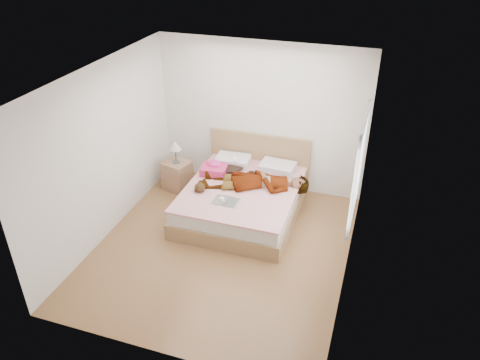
{
  "coord_description": "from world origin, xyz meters",
  "views": [
    {
      "loc": [
        1.97,
        -5.14,
        4.36
      ],
      "look_at": [
        0.0,
        0.85,
        0.7
      ],
      "focal_mm": 35.0,
      "sensor_mm": 36.0,
      "label": 1
    }
  ],
  "objects_px": {
    "towel": "(214,168)",
    "coffee_mug": "(222,200)",
    "nightstand": "(177,173)",
    "magazine": "(225,201)",
    "bed": "(244,197)",
    "woman": "(257,179)",
    "phone": "(235,159)",
    "plush_toy": "(200,187)"
  },
  "relations": [
    {
      "from": "phone",
      "to": "coffee_mug",
      "type": "distance_m",
      "value": 1.09
    },
    {
      "from": "bed",
      "to": "coffee_mug",
      "type": "xyz_separation_m",
      "value": [
        -0.15,
        -0.61,
        0.28
      ]
    },
    {
      "from": "magazine",
      "to": "nightstand",
      "type": "height_order",
      "value": "nightstand"
    },
    {
      "from": "phone",
      "to": "towel",
      "type": "height_order",
      "value": "towel"
    },
    {
      "from": "magazine",
      "to": "coffee_mug",
      "type": "bearing_deg",
      "value": -130.76
    },
    {
      "from": "magazine",
      "to": "nightstand",
      "type": "xyz_separation_m",
      "value": [
        -1.23,
        0.89,
        -0.21
      ]
    },
    {
      "from": "nightstand",
      "to": "plush_toy",
      "type": "bearing_deg",
      "value": -43.85
    },
    {
      "from": "phone",
      "to": "bed",
      "type": "xyz_separation_m",
      "value": [
        0.3,
        -0.46,
        -0.42
      ]
    },
    {
      "from": "plush_toy",
      "to": "phone",
      "type": "bearing_deg",
      "value": 71.07
    },
    {
      "from": "bed",
      "to": "coffee_mug",
      "type": "relative_size",
      "value": 18.1
    },
    {
      "from": "woman",
      "to": "magazine",
      "type": "bearing_deg",
      "value": -41.71
    },
    {
      "from": "woman",
      "to": "towel",
      "type": "distance_m",
      "value": 0.8
    },
    {
      "from": "phone",
      "to": "towel",
      "type": "xyz_separation_m",
      "value": [
        -0.29,
        -0.25,
        -0.1
      ]
    },
    {
      "from": "coffee_mug",
      "to": "plush_toy",
      "type": "bearing_deg",
      "value": 154.14
    },
    {
      "from": "phone",
      "to": "towel",
      "type": "relative_size",
      "value": 0.22
    },
    {
      "from": "bed",
      "to": "nightstand",
      "type": "distance_m",
      "value": 1.38
    },
    {
      "from": "towel",
      "to": "phone",
      "type": "bearing_deg",
      "value": 41.1
    },
    {
      "from": "magazine",
      "to": "plush_toy",
      "type": "bearing_deg",
      "value": 160.1
    },
    {
      "from": "plush_toy",
      "to": "nightstand",
      "type": "relative_size",
      "value": 0.29
    },
    {
      "from": "woman",
      "to": "magazine",
      "type": "height_order",
      "value": "woman"
    },
    {
      "from": "woman",
      "to": "plush_toy",
      "type": "height_order",
      "value": "woman"
    },
    {
      "from": "coffee_mug",
      "to": "magazine",
      "type": "bearing_deg",
      "value": 49.24
    },
    {
      "from": "magazine",
      "to": "nightstand",
      "type": "bearing_deg",
      "value": 144.03
    },
    {
      "from": "towel",
      "to": "nightstand",
      "type": "xyz_separation_m",
      "value": [
        -0.75,
        0.12,
        -0.29
      ]
    },
    {
      "from": "bed",
      "to": "towel",
      "type": "relative_size",
      "value": 4.6
    },
    {
      "from": "phone",
      "to": "nightstand",
      "type": "xyz_separation_m",
      "value": [
        -1.04,
        -0.13,
        -0.39
      ]
    },
    {
      "from": "bed",
      "to": "woman",
      "type": "bearing_deg",
      "value": 17.1
    },
    {
      "from": "magazine",
      "to": "coffee_mug",
      "type": "distance_m",
      "value": 0.07
    },
    {
      "from": "towel",
      "to": "magazine",
      "type": "relative_size",
      "value": 1.05
    },
    {
      "from": "towel",
      "to": "coffee_mug",
      "type": "bearing_deg",
      "value": -61.37
    },
    {
      "from": "towel",
      "to": "magazine",
      "type": "xyz_separation_m",
      "value": [
        0.48,
        -0.77,
        -0.08
      ]
    },
    {
      "from": "woman",
      "to": "plush_toy",
      "type": "xyz_separation_m",
      "value": [
        -0.79,
        -0.45,
        -0.04
      ]
    },
    {
      "from": "coffee_mug",
      "to": "plush_toy",
      "type": "relative_size",
      "value": 0.42
    },
    {
      "from": "phone",
      "to": "nightstand",
      "type": "distance_m",
      "value": 1.12
    },
    {
      "from": "phone",
      "to": "bed",
      "type": "height_order",
      "value": "bed"
    },
    {
      "from": "coffee_mug",
      "to": "plush_toy",
      "type": "xyz_separation_m",
      "value": [
        -0.45,
        0.22,
        0.03
      ]
    },
    {
      "from": "towel",
      "to": "plush_toy",
      "type": "relative_size",
      "value": 1.66
    },
    {
      "from": "coffee_mug",
      "to": "nightstand",
      "type": "height_order",
      "value": "nightstand"
    },
    {
      "from": "nightstand",
      "to": "bed",
      "type": "bearing_deg",
      "value": -13.7
    },
    {
      "from": "nightstand",
      "to": "coffee_mug",
      "type": "bearing_deg",
      "value": -38.05
    },
    {
      "from": "phone",
      "to": "plush_toy",
      "type": "relative_size",
      "value": 0.36
    },
    {
      "from": "bed",
      "to": "nightstand",
      "type": "height_order",
      "value": "bed"
    }
  ]
}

